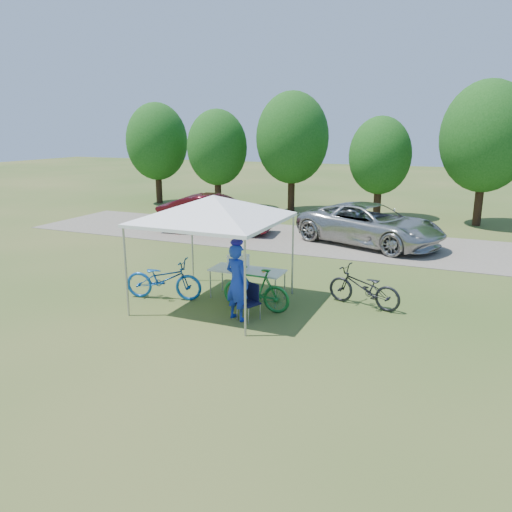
% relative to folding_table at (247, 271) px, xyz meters
% --- Properties ---
extents(ground, '(100.00, 100.00, 0.00)m').
position_rel_folding_table_xyz_m(ground, '(-0.57, -0.69, -0.73)').
color(ground, '#2D5119').
rests_on(ground, ground).
extents(gravel_strip, '(24.00, 5.00, 0.02)m').
position_rel_folding_table_xyz_m(gravel_strip, '(-0.57, 7.31, -0.72)').
color(gravel_strip, gray).
rests_on(gravel_strip, ground).
extents(canopy, '(4.53, 4.53, 3.00)m').
position_rel_folding_table_xyz_m(canopy, '(-0.57, -0.69, 1.92)').
color(canopy, '#A5A5AA').
rests_on(canopy, ground).
extents(treeline, '(24.89, 4.28, 6.30)m').
position_rel_folding_table_xyz_m(treeline, '(-0.86, 13.36, 2.80)').
color(treeline, '#382314').
rests_on(treeline, ground).
extents(folding_table, '(1.89, 0.79, 0.78)m').
position_rel_folding_table_xyz_m(folding_table, '(0.00, 0.00, 0.00)').
color(folding_table, white).
rests_on(folding_table, ground).
extents(folding_chair, '(0.55, 0.58, 0.82)m').
position_rel_folding_table_xyz_m(folding_chair, '(0.62, -1.22, -0.25)').
color(folding_chair, black).
rests_on(folding_chair, ground).
extents(cooler, '(0.50, 0.34, 0.36)m').
position_rel_folding_table_xyz_m(cooler, '(-0.25, 0.00, 0.23)').
color(cooler, white).
rests_on(cooler, folding_table).
extents(ice_cream_cup, '(0.09, 0.09, 0.06)m').
position_rel_folding_table_xyz_m(ice_cream_cup, '(0.47, -0.05, 0.08)').
color(ice_cream_cup, gold).
rests_on(ice_cream_cup, folding_table).
extents(cyclist, '(0.76, 0.63, 1.78)m').
position_rel_folding_table_xyz_m(cyclist, '(0.37, -1.39, 0.16)').
color(cyclist, '#1530B0').
rests_on(cyclist, ground).
extents(bike_blue, '(2.11, 1.13, 1.05)m').
position_rel_folding_table_xyz_m(bike_blue, '(-1.97, -0.84, -0.21)').
color(bike_blue, '#114B9B').
rests_on(bike_blue, ground).
extents(bike_green, '(1.76, 0.56, 1.05)m').
position_rel_folding_table_xyz_m(bike_green, '(0.52, -0.66, -0.21)').
color(bike_green, '#19732F').
rests_on(bike_green, ground).
extents(bike_dark, '(1.97, 1.06, 0.98)m').
position_rel_folding_table_xyz_m(bike_dark, '(2.85, 0.59, -0.24)').
color(bike_dark, black).
rests_on(bike_dark, ground).
extents(minivan, '(6.04, 4.30, 1.53)m').
position_rel_folding_table_xyz_m(minivan, '(1.72, 7.35, 0.05)').
color(minivan, '#B1B2AD').
rests_on(minivan, gravel_strip).
extents(sedan, '(4.92, 2.36, 1.56)m').
position_rel_folding_table_xyz_m(sedan, '(-4.61, 7.07, 0.06)').
color(sedan, '#480C13').
rests_on(sedan, gravel_strip).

